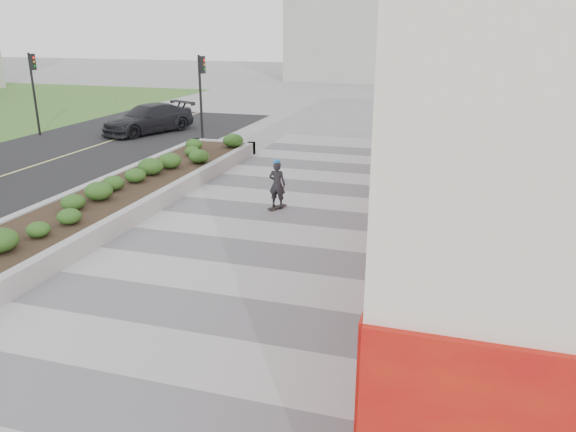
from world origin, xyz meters
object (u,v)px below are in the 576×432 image
object	(u,v)px
planter	(111,198)
car_dark	(148,119)
skateboarder	(277,184)
traffic_signal_far	(34,82)
traffic_signal_near	(201,86)

from	to	relation	value
planter	car_dark	size ratio (longest dim) A/B	3.45
planter	skateboarder	size ratio (longest dim) A/B	11.18
traffic_signal_far	planter	bearing A→B (deg)	-42.46
traffic_signal_near	planter	bearing A→B (deg)	-80.65
car_dark	traffic_signal_far	bearing A→B (deg)	-132.91
traffic_signal_near	car_dark	xyz separation A→B (m)	(-4.08, 1.77, -2.00)
traffic_signal_near	skateboarder	size ratio (longest dim) A/B	2.61
skateboarder	planter	bearing A→B (deg)	-136.46
planter	traffic_signal_near	size ratio (longest dim) A/B	4.29
planter	traffic_signal_far	xyz separation A→B (m)	(-10.93, 10.00, 2.34)
traffic_signal_far	skateboarder	size ratio (longest dim) A/B	2.61
skateboarder	car_dark	world-z (taller)	skateboarder
planter	traffic_signal_near	world-z (taller)	traffic_signal_near
traffic_signal_far	car_dark	distance (m)	5.95
car_dark	traffic_signal_near	bearing A→B (deg)	-0.33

